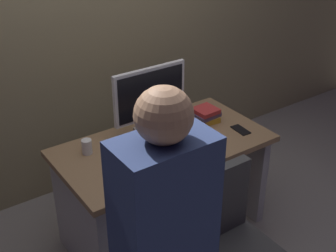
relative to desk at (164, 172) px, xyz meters
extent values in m
plane|color=gray|center=(0.00, 0.00, -0.51)|extent=(9.00, 9.00, 0.00)
cube|color=#93704C|center=(0.00, 0.00, 0.21)|extent=(1.40, 0.74, 0.04)
cube|color=#B2B2B7|center=(-0.64, 0.00, -0.16)|extent=(0.06, 0.66, 0.70)
cube|color=#B2B2B7|center=(0.64, 0.00, -0.16)|extent=(0.06, 0.66, 0.70)
cube|color=#3F3F3F|center=(-0.09, -0.66, 0.21)|extent=(0.40, 0.06, 0.44)
cube|color=navy|center=(-0.64, -0.94, 0.63)|extent=(0.40, 0.24, 0.58)
sphere|color=#A57A5B|center=(-0.64, -0.94, 1.02)|extent=(0.22, 0.22, 0.22)
cube|color=silver|center=(0.03, 0.20, 0.24)|extent=(0.20, 0.14, 0.02)
cube|color=silver|center=(0.03, 0.20, 0.29)|extent=(0.04, 0.03, 0.08)
cube|color=silver|center=(0.03, 0.20, 0.51)|extent=(0.54, 0.03, 0.36)
cube|color=black|center=(0.03, 0.18, 0.51)|extent=(0.50, 0.01, 0.32)
cube|color=#262626|center=(0.01, -0.09, 0.24)|extent=(0.43, 0.14, 0.02)
ellipsoid|color=black|center=(0.33, -0.09, 0.25)|extent=(0.06, 0.10, 0.03)
cylinder|color=silver|center=(-0.38, -0.08, 0.28)|extent=(0.07, 0.07, 0.09)
cylinder|color=white|center=(-0.47, 0.17, 0.28)|extent=(0.06, 0.06, 0.10)
cube|color=gold|center=(0.40, 0.08, 0.25)|extent=(0.20, 0.16, 0.04)
cube|color=#594C72|center=(0.42, 0.07, 0.29)|extent=(0.19, 0.13, 0.03)
cube|color=red|center=(0.42, 0.08, 0.32)|extent=(0.16, 0.16, 0.03)
cube|color=black|center=(0.53, -0.16, 0.24)|extent=(0.08, 0.15, 0.01)
camera|label=1|loc=(-1.45, -2.13, 1.77)|focal=49.00mm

